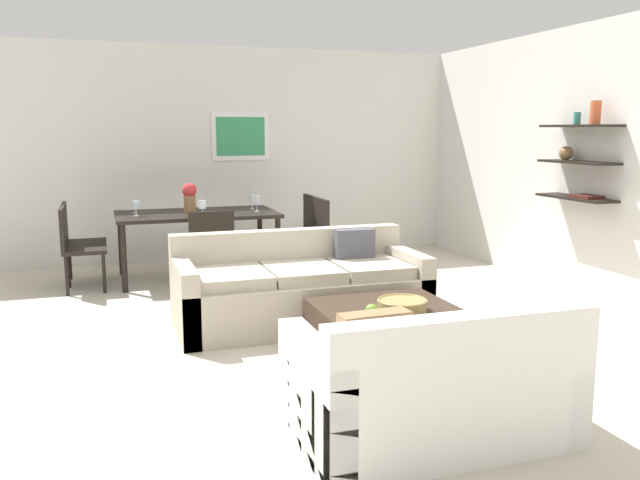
# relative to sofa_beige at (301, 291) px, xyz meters

# --- Properties ---
(ground_plane) EXTENTS (18.00, 18.00, 0.00)m
(ground_plane) POSITION_rel_sofa_beige_xyz_m (-0.01, -0.34, -0.29)
(ground_plane) COLOR beige
(back_wall_unit) EXTENTS (8.40, 0.09, 2.70)m
(back_wall_unit) POSITION_rel_sofa_beige_xyz_m (0.29, 3.19, 1.06)
(back_wall_unit) COLOR silver
(back_wall_unit) RESTS_ON ground
(right_wall_shelf_unit) EXTENTS (0.34, 8.20, 2.70)m
(right_wall_shelf_unit) POSITION_rel_sofa_beige_xyz_m (3.02, 0.26, 1.06)
(right_wall_shelf_unit) COLOR silver
(right_wall_shelf_unit) RESTS_ON ground
(sofa_beige) EXTENTS (2.11, 0.90, 0.78)m
(sofa_beige) POSITION_rel_sofa_beige_xyz_m (0.00, 0.00, 0.00)
(sofa_beige) COLOR #B2A893
(sofa_beige) RESTS_ON ground
(loveseat_white) EXTENTS (1.45, 0.90, 0.78)m
(loveseat_white) POSITION_rel_sofa_beige_xyz_m (0.05, -2.29, 0.00)
(loveseat_white) COLOR white
(loveseat_white) RESTS_ON ground
(coffee_table) EXTENTS (1.01, 1.07, 0.38)m
(coffee_table) POSITION_rel_sofa_beige_xyz_m (0.35, -1.09, -0.10)
(coffee_table) COLOR #38281E
(coffee_table) RESTS_ON ground
(decorative_bowl) EXTENTS (0.36, 0.36, 0.08)m
(decorative_bowl) POSITION_rel_sofa_beige_xyz_m (0.42, -1.14, 0.13)
(decorative_bowl) COLOR #99844C
(decorative_bowl) RESTS_ON coffee_table
(apple_on_coffee_table) EXTENTS (0.09, 0.09, 0.09)m
(apple_on_coffee_table) POSITION_rel_sofa_beige_xyz_m (0.15, -1.22, 0.13)
(apple_on_coffee_table) COLOR #669E2D
(apple_on_coffee_table) RESTS_ON coffee_table
(dining_table) EXTENTS (1.76, 0.99, 0.75)m
(dining_table) POSITION_rel_sofa_beige_xyz_m (-0.59, 2.08, 0.39)
(dining_table) COLOR black
(dining_table) RESTS_ON ground
(dining_chair_foot) EXTENTS (0.44, 0.44, 0.88)m
(dining_chair_foot) POSITION_rel_sofa_beige_xyz_m (-0.59, 1.17, 0.21)
(dining_chair_foot) COLOR black
(dining_chair_foot) RESTS_ON ground
(dining_chair_right_near) EXTENTS (0.44, 0.44, 0.88)m
(dining_chair_right_near) POSITION_rel_sofa_beige_xyz_m (0.70, 1.85, 0.21)
(dining_chair_right_near) COLOR black
(dining_chair_right_near) RESTS_ON ground
(dining_chair_left_near) EXTENTS (0.44, 0.44, 0.88)m
(dining_chair_left_near) POSITION_rel_sofa_beige_xyz_m (-1.87, 1.85, 0.21)
(dining_chair_left_near) COLOR black
(dining_chair_left_near) RESTS_ON ground
(dining_chair_right_far) EXTENTS (0.44, 0.44, 0.88)m
(dining_chair_right_far) POSITION_rel_sofa_beige_xyz_m (0.70, 2.30, 0.21)
(dining_chair_right_far) COLOR black
(dining_chair_right_far) RESTS_ON ground
(dining_chair_left_far) EXTENTS (0.44, 0.44, 0.88)m
(dining_chair_left_far) POSITION_rel_sofa_beige_xyz_m (-1.87, 2.30, 0.21)
(dining_chair_left_far) COLOR black
(dining_chair_left_far) RESTS_ON ground
(wine_glass_left_near) EXTENTS (0.08, 0.08, 0.16)m
(wine_glass_left_near) POSITION_rel_sofa_beige_xyz_m (-1.25, 1.95, 0.58)
(wine_glass_left_near) COLOR silver
(wine_glass_left_near) RESTS_ON dining_table
(wine_glass_right_far) EXTENTS (0.07, 0.07, 0.18)m
(wine_glass_right_far) POSITION_rel_sofa_beige_xyz_m (0.07, 2.20, 0.58)
(wine_glass_right_far) COLOR silver
(wine_glass_right_far) RESTS_ON dining_table
(wine_glass_left_far) EXTENTS (0.07, 0.07, 0.15)m
(wine_glass_left_far) POSITION_rel_sofa_beige_xyz_m (-1.25, 2.20, 0.56)
(wine_glass_left_far) COLOR silver
(wine_glass_left_far) RESTS_ON dining_table
(wine_glass_foot) EXTENTS (0.08, 0.08, 0.18)m
(wine_glass_foot) POSITION_rel_sofa_beige_xyz_m (-0.59, 1.64, 0.59)
(wine_glass_foot) COLOR silver
(wine_glass_foot) RESTS_ON dining_table
(wine_glass_right_near) EXTENTS (0.08, 0.08, 0.18)m
(wine_glass_right_near) POSITION_rel_sofa_beige_xyz_m (0.07, 1.95, 0.58)
(wine_glass_right_near) COLOR silver
(wine_glass_right_near) RESTS_ON dining_table
(centerpiece_vase) EXTENTS (0.16, 0.16, 0.33)m
(centerpiece_vase) POSITION_rel_sofa_beige_xyz_m (-0.66, 2.10, 0.64)
(centerpiece_vase) COLOR olive
(centerpiece_vase) RESTS_ON dining_table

